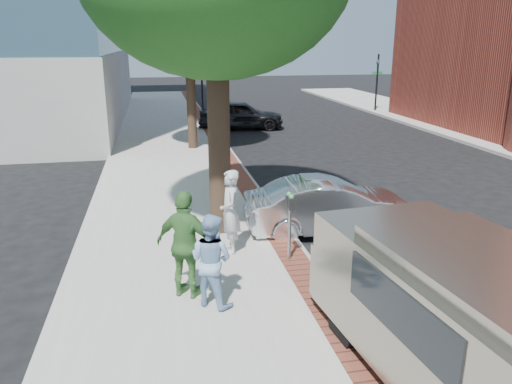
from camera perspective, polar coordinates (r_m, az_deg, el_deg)
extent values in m
plane|color=black|center=(10.75, 0.54, -8.43)|extent=(120.00, 120.00, 0.00)
cube|color=#9E9991|center=(18.09, -9.38, 2.16)|extent=(5.00, 60.00, 0.15)
cube|color=brown|center=(18.26, -2.47, 2.77)|extent=(0.60, 60.00, 0.01)
cube|color=gray|center=(18.34, -1.39, 2.58)|extent=(0.10, 60.00, 0.15)
cylinder|color=black|center=(31.76, -6.18, 11.88)|extent=(0.12, 0.12, 3.80)
imported|color=black|center=(31.68, -6.25, 13.86)|extent=(0.18, 0.15, 0.90)
cube|color=#1E7238|center=(31.71, -6.22, 13.14)|extent=(0.70, 0.03, 0.18)
cylinder|color=black|center=(34.80, 13.64, 11.94)|extent=(0.12, 0.12, 3.80)
imported|color=black|center=(34.73, 13.76, 13.75)|extent=(0.18, 0.15, 0.90)
cube|color=#1E7238|center=(34.75, 13.72, 13.09)|extent=(0.70, 0.03, 0.18)
cylinder|color=black|center=(11.71, -4.24, 5.78)|extent=(0.52, 0.52, 4.40)
cylinder|color=black|center=(21.71, -7.40, 10.05)|extent=(0.40, 0.40, 3.85)
ellipsoid|color=#174112|center=(21.58, -7.74, 18.64)|extent=(4.80, 4.80, 3.94)
cylinder|color=gray|center=(10.48, 3.84, -4.83)|extent=(0.07, 0.07, 1.15)
cube|color=#2D3030|center=(10.16, 4.05, -1.37)|extent=(0.12, 0.14, 0.24)
cube|color=#2D3030|center=(10.33, 3.78, -1.06)|extent=(0.12, 0.14, 0.24)
sphere|color=#3F8C4C|center=(10.11, 4.06, -0.56)|extent=(0.11, 0.11, 0.11)
sphere|color=#3F8C4C|center=(10.28, 3.80, -0.27)|extent=(0.11, 0.11, 0.11)
imported|color=#BBBCC0|center=(10.75, -2.99, -2.28)|extent=(0.45, 0.68, 1.84)
imported|color=#8BB0D6|center=(8.69, -5.14, -7.74)|extent=(1.03, 1.01, 1.67)
imported|color=#437B38|center=(8.95, -7.97, -6.03)|extent=(1.24, 1.01, 1.97)
imported|color=silver|center=(12.47, 8.40, -1.62)|extent=(4.18, 1.58, 1.36)
imported|color=black|center=(27.33, -1.76, 8.82)|extent=(4.77, 2.39, 1.56)
cube|color=gray|center=(6.98, 24.55, -14.43)|extent=(2.71, 5.69, 1.55)
cube|color=gray|center=(8.81, 13.98, -8.98)|extent=(2.21, 1.24, 0.92)
cylinder|color=black|center=(8.13, 10.17, -14.75)|extent=(0.32, 0.76, 0.73)
cylinder|color=black|center=(9.06, 21.08, -12.16)|extent=(0.32, 0.76, 0.73)
cube|color=black|center=(6.35, 15.85, -13.07)|extent=(0.25, 2.28, 0.63)
cube|color=black|center=(9.06, 12.49, -5.51)|extent=(1.83, 0.21, 0.46)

